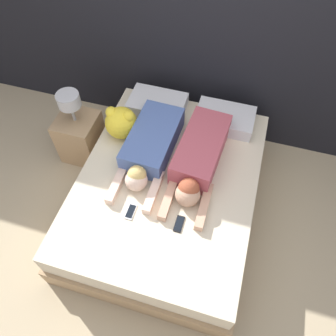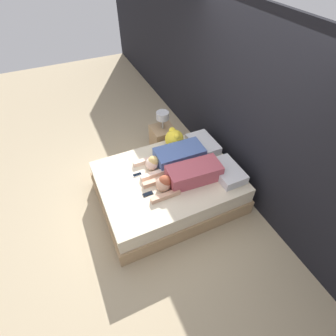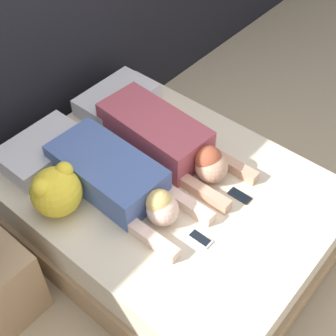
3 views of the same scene
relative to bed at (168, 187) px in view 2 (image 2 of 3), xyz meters
name	(u,v)px [view 2 (image 2 of 3)]	position (x,y,z in m)	size (l,w,h in m)	color
ground_plane	(168,198)	(0.00, 0.00, -0.25)	(12.00, 12.00, 0.00)	tan
wall_back	(245,110)	(0.00, 1.17, 1.05)	(12.00, 0.06, 2.60)	black
bed	(168,187)	(0.00, 0.00, 0.00)	(1.58, 2.04, 0.51)	tan
pillow_head_left	(203,144)	(-0.34, 0.78, 0.33)	(0.56, 0.36, 0.13)	silver
pillow_head_right	(227,172)	(0.34, 0.78, 0.33)	(0.56, 0.36, 0.13)	silver
person_left	(174,157)	(-0.23, 0.20, 0.36)	(0.40, 1.06, 0.22)	#4C66A5
person_right	(187,176)	(0.22, 0.20, 0.38)	(0.40, 1.10, 0.24)	#B24C59
cell_phone_left	(137,175)	(-0.20, -0.40, 0.27)	(0.06, 0.14, 0.01)	silver
cell_phone_right	(148,194)	(0.21, -0.40, 0.27)	(0.06, 0.14, 0.01)	black
plush_toy	(174,138)	(-0.56, 0.37, 0.42)	(0.30, 0.30, 0.31)	yellow
nightstand	(163,138)	(-1.07, 0.39, 0.05)	(0.39, 0.39, 0.85)	tan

